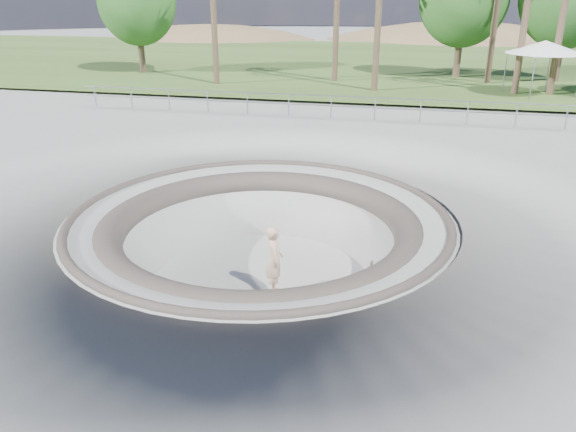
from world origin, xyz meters
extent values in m
plane|color=#9B9B96|center=(0.00, 0.00, 0.00)|extent=(180.00, 180.00, 0.00)
torus|color=#9B9B96|center=(0.00, 0.00, -2.00)|extent=(14.00, 14.00, 4.00)
cylinder|color=#9B9B96|center=(0.00, 0.00, -1.95)|extent=(6.60, 6.60, 0.10)
torus|color=#464038|center=(0.00, 0.00, -0.02)|extent=(10.24, 10.24, 0.24)
torus|color=#464038|center=(0.00, 0.00, -0.45)|extent=(8.91, 8.91, 0.81)
cube|color=#394F1F|center=(0.00, 34.00, 0.22)|extent=(180.00, 36.00, 0.12)
ellipsoid|color=brown|center=(-22.00, 55.00, -6.44)|extent=(50.40, 36.00, 23.40)
ellipsoid|color=brown|center=(8.00, 60.00, -7.87)|extent=(61.60, 44.00, 28.60)
cylinder|color=gray|center=(0.00, 12.00, 1.17)|extent=(25.00, 0.05, 0.05)
cylinder|color=gray|center=(0.00, 12.00, 0.72)|extent=(25.00, 0.05, 0.05)
cube|color=#955B3B|center=(0.60, -0.79, -1.82)|extent=(0.95, 0.58, 0.02)
cylinder|color=#A7A7AC|center=(0.60, -0.79, -1.86)|extent=(0.11, 0.19, 0.04)
cylinder|color=#A7A7AC|center=(0.60, -0.79, -1.86)|extent=(0.11, 0.19, 0.04)
cylinder|color=beige|center=(0.60, -0.79, -1.86)|extent=(0.08, 0.06, 0.07)
cylinder|color=beige|center=(0.60, -0.79, -1.86)|extent=(0.08, 0.06, 0.07)
cylinder|color=beige|center=(0.60, -0.79, -1.86)|extent=(0.08, 0.06, 0.07)
cylinder|color=beige|center=(0.60, -0.79, -1.86)|extent=(0.08, 0.06, 0.07)
imported|color=#D3A788|center=(0.60, -0.79, -0.86)|extent=(0.66, 0.80, 1.88)
cylinder|color=gray|center=(8.87, 18.62, 1.34)|extent=(0.06, 0.06, 2.11)
cylinder|color=gray|center=(11.56, 18.62, 1.34)|extent=(0.06, 0.06, 2.11)
cylinder|color=gray|center=(8.87, 21.31, 1.34)|extent=(0.06, 0.06, 2.11)
cylinder|color=gray|center=(11.56, 21.31, 1.34)|extent=(0.06, 0.06, 2.11)
cube|color=white|center=(10.21, 19.97, 2.49)|extent=(3.79, 3.79, 0.08)
cone|color=white|center=(10.21, 19.97, 2.83)|extent=(5.24, 5.24, 0.67)
cylinder|color=brown|center=(-8.38, 19.84, 4.79)|extent=(0.36, 0.36, 9.23)
cylinder|color=brown|center=(-1.48, 22.71, 4.50)|extent=(0.36, 0.36, 8.65)
cylinder|color=brown|center=(7.92, 24.01, 3.93)|extent=(0.36, 0.36, 7.53)
cylinder|color=brown|center=(9.03, 20.19, 4.45)|extent=(0.36, 0.36, 8.56)
cylinder|color=brown|center=(10.88, 20.33, 4.52)|extent=(0.36, 0.36, 8.70)
cylinder|color=brown|center=(-15.25, 23.66, 2.40)|extent=(0.44, 0.44, 4.45)
ellipsoid|color=#20561D|center=(-15.25, 23.66, 4.94)|extent=(5.32, 4.83, 5.80)
cylinder|color=brown|center=(6.11, 26.11, 2.52)|extent=(0.44, 0.44, 4.69)
cylinder|color=brown|center=(12.14, 25.63, 2.59)|extent=(0.44, 0.44, 4.85)
camera|label=1|loc=(3.92, -13.44, 5.63)|focal=35.00mm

